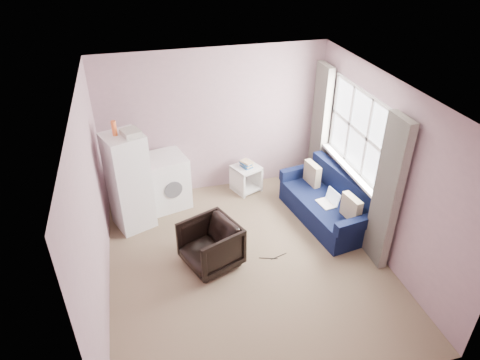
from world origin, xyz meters
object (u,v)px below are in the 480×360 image
(fridge, at_px, (129,181))
(sofa, at_px, (329,204))
(armchair, at_px, (210,243))
(washing_machine, at_px, (166,180))
(side_table, at_px, (246,176))

(fridge, relative_size, sofa, 0.97)
(armchair, bearing_deg, washing_machine, 172.34)
(fridge, bearing_deg, armchair, -72.19)
(washing_machine, xyz_separation_m, sofa, (2.45, -1.08, -0.19))
(side_table, bearing_deg, sofa, -47.69)
(fridge, bearing_deg, washing_machine, 15.27)
(washing_machine, distance_m, side_table, 1.41)
(side_table, distance_m, sofa, 1.57)
(armchair, height_order, washing_machine, washing_machine)
(armchair, xyz_separation_m, side_table, (0.98, 1.73, -0.09))
(armchair, relative_size, side_table, 1.24)
(armchair, height_order, side_table, armchair)
(side_table, xyz_separation_m, sofa, (1.06, -1.16, 0.01))
(armchair, relative_size, washing_machine, 0.80)
(washing_machine, bearing_deg, armchair, -89.70)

